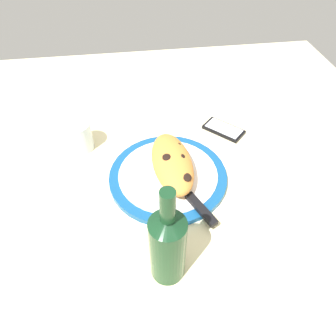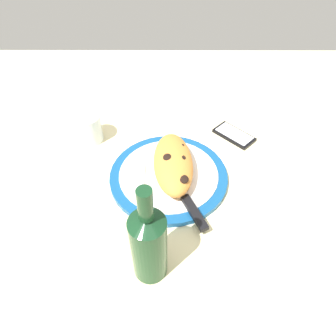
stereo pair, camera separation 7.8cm
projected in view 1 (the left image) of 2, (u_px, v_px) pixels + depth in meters
ground_plane at (168, 182)px, 81.87cm from camera, size 150.00×150.00×3.00cm
plate at (168, 176)px, 80.16cm from camera, size 30.93×30.93×1.82cm
calzone at (172, 163)px, 77.72cm from camera, size 22.68×11.36×6.27cm
fork at (144, 186)px, 76.29cm from camera, size 15.06×2.25×0.40cm
knife at (193, 200)px, 72.65cm from camera, size 22.29×11.45×1.20cm
smartphone at (224, 129)px, 94.03cm from camera, size 12.86×12.87×1.16cm
water_glass at (79, 137)px, 86.65cm from camera, size 7.61×7.61×8.31cm
wine_bottle at (168, 245)px, 55.98cm from camera, size 6.93×6.93×25.22cm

